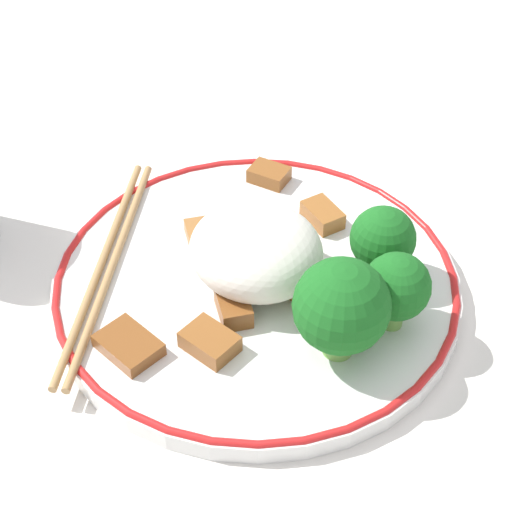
{
  "coord_description": "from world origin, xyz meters",
  "views": [
    {
      "loc": [
        -0.21,
        0.33,
        0.39
      ],
      "look_at": [
        0.0,
        0.0,
        0.03
      ],
      "focal_mm": 60.0,
      "sensor_mm": 36.0,
      "label": 1
    }
  ],
  "objects_px": {
    "broccoli_back_left": "(341,307)",
    "broccoli_back_center": "(396,288)",
    "plate": "(256,284)",
    "chopsticks": "(107,264)",
    "broccoli_back_right": "(383,240)"
  },
  "relations": [
    {
      "from": "broccoli_back_left",
      "to": "chopsticks",
      "type": "relative_size",
      "value": 0.34
    },
    {
      "from": "chopsticks",
      "to": "plate",
      "type": "bearing_deg",
      "value": -153.43
    },
    {
      "from": "plate",
      "to": "broccoli_back_center",
      "type": "relative_size",
      "value": 5.03
    },
    {
      "from": "broccoli_back_center",
      "to": "broccoli_back_right",
      "type": "distance_m",
      "value": 0.04
    },
    {
      "from": "broccoli_back_left",
      "to": "chopsticks",
      "type": "height_order",
      "value": "broccoli_back_left"
    },
    {
      "from": "plate",
      "to": "broccoli_back_left",
      "type": "xyz_separation_m",
      "value": [
        -0.07,
        0.02,
        0.04
      ]
    },
    {
      "from": "broccoli_back_left",
      "to": "broccoli_back_center",
      "type": "distance_m",
      "value": 0.04
    },
    {
      "from": "plate",
      "to": "chopsticks",
      "type": "bearing_deg",
      "value": 26.57
    },
    {
      "from": "broccoli_back_center",
      "to": "chopsticks",
      "type": "bearing_deg",
      "value": 17.59
    },
    {
      "from": "broccoli_back_center",
      "to": "broccoli_back_right",
      "type": "bearing_deg",
      "value": -52.18
    },
    {
      "from": "plate",
      "to": "broccoli_back_left",
      "type": "relative_size",
      "value": 3.99
    },
    {
      "from": "plate",
      "to": "chopsticks",
      "type": "distance_m",
      "value": 0.1
    },
    {
      "from": "broccoli_back_left",
      "to": "broccoli_back_center",
      "type": "relative_size",
      "value": 1.26
    },
    {
      "from": "broccoli_back_right",
      "to": "chopsticks",
      "type": "xyz_separation_m",
      "value": [
        0.15,
        0.09,
        -0.03
      ]
    },
    {
      "from": "plate",
      "to": "chopsticks",
      "type": "xyz_separation_m",
      "value": [
        0.09,
        0.04,
        0.01
      ]
    }
  ]
}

